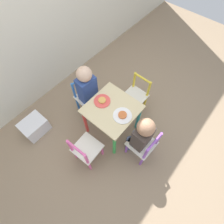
{
  "coord_description": "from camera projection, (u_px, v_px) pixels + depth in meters",
  "views": [
    {
      "loc": [
        -0.71,
        -0.6,
        2.0
      ],
      "look_at": [
        0.0,
        0.0,
        0.41
      ],
      "focal_mm": 28.0,
      "sensor_mm": 36.0,
      "label": 1
    }
  ],
  "objects": [
    {
      "name": "ground_plane",
      "position": [
        112.0,
        129.0,
        2.19
      ],
      "size": [
        6.0,
        6.0,
        0.0
      ],
      "primitive_type": "plane",
      "color": "#8C755B"
    },
    {
      "name": "kids_table",
      "position": [
        112.0,
        113.0,
        1.85
      ],
      "size": [
        0.49,
        0.49,
        0.49
      ],
      "color": "beige",
      "rests_on": "ground_plane"
    },
    {
      "name": "plate_front",
      "position": [
        122.0,
        115.0,
        1.72
      ],
      "size": [
        0.19,
        0.19,
        0.03
      ],
      "color": "white",
      "rests_on": "kids_table"
    },
    {
      "name": "plate_back",
      "position": [
        102.0,
        101.0,
        1.81
      ],
      "size": [
        0.17,
        0.17,
        0.03
      ],
      "color": "#E54C47",
      "rests_on": "kids_table"
    },
    {
      "name": "chair_yellow",
      "position": [
        136.0,
        95.0,
        2.15
      ],
      "size": [
        0.26,
        0.26,
        0.5
      ],
      "rotation": [
        0.0,
        0.0,
        -1.59
      ],
      "color": "silver",
      "rests_on": "ground_plane"
    },
    {
      "name": "child_front",
      "position": [
        141.0,
        135.0,
        1.7
      ],
      "size": [
        0.21,
        0.22,
        0.7
      ],
      "rotation": [
        0.0,
        0.0,
        -3.18
      ],
      "color": "#4C608E",
      "rests_on": "ground_plane"
    },
    {
      "name": "storage_bin",
      "position": [
        35.0,
        127.0,
        2.1
      ],
      "size": [
        0.29,
        0.23,
        0.2
      ],
      "color": "silver",
      "rests_on": "ground_plane"
    },
    {
      "name": "chair_pink",
      "position": [
        86.0,
        150.0,
        1.8
      ],
      "size": [
        0.27,
        0.27,
        0.5
      ],
      "rotation": [
        0.0,
        0.0,
        -4.66
      ],
      "color": "silver",
      "rests_on": "ground_plane"
    },
    {
      "name": "child_back",
      "position": [
        88.0,
        89.0,
        1.94
      ],
      "size": [
        0.21,
        0.22,
        0.76
      ],
      "rotation": [
        0.0,
        0.0,
        -0.1
      ],
      "color": "#4C608E",
      "rests_on": "ground_plane"
    },
    {
      "name": "chair_blue",
      "position": [
        87.0,
        96.0,
        2.15
      ],
      "size": [
        0.28,
        0.28,
        0.5
      ],
      "rotation": [
        0.0,
        0.0,
        -0.1
      ],
      "color": "silver",
      "rests_on": "ground_plane"
    },
    {
      "name": "chair_purple",
      "position": [
        143.0,
        145.0,
        1.83
      ],
      "size": [
        0.27,
        0.27,
        0.5
      ],
      "rotation": [
        0.0,
        0.0,
        -3.18
      ],
      "color": "silver",
      "rests_on": "ground_plane"
    }
  ]
}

